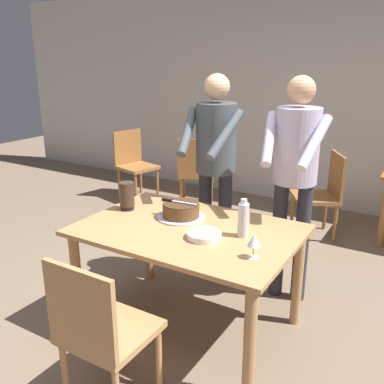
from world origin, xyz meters
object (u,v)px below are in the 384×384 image
object	(u,v)px
main_dining_table	(188,243)
plate_stack	(204,235)
background_chair_0	(323,192)
background_chair_1	(196,170)
water_bottle	(243,219)
chair_near_side	(100,329)
person_standing_beside	(295,166)
hurricane_lamp	(127,196)
person_cutting_cake	(215,157)
background_chair_2	(134,162)
cake_knife	(172,201)
wine_glass_near	(254,241)
cake_on_platter	(181,211)

from	to	relation	value
main_dining_table	plate_stack	size ratio (longest dim) A/B	6.54
main_dining_table	background_chair_0	world-z (taller)	background_chair_0
main_dining_table	background_chair_1	world-z (taller)	background_chair_1
water_bottle	chair_near_side	bearing A→B (deg)	-111.84
person_standing_beside	water_bottle	bearing A→B (deg)	-98.59
main_dining_table	background_chair_0	size ratio (longest dim) A/B	1.60
water_bottle	hurricane_lamp	xyz separation A→B (m)	(-0.95, 0.01, -0.01)
chair_near_side	plate_stack	bearing A→B (deg)	77.21
hurricane_lamp	person_cutting_cake	size ratio (longest dim) A/B	0.12
main_dining_table	person_standing_beside	size ratio (longest dim) A/B	0.84
hurricane_lamp	person_cutting_cake	bearing A→B (deg)	57.31
plate_stack	background_chair_2	bearing A→B (deg)	136.44
cake_knife	background_chair_1	bearing A→B (deg)	116.03
wine_glass_near	water_bottle	distance (m)	0.30
water_bottle	background_chair_1	xyz separation A→B (m)	(-1.58, 2.12, -0.37)
cake_on_platter	person_cutting_cake	world-z (taller)	person_cutting_cake
hurricane_lamp	cake_on_platter	bearing A→B (deg)	8.04
plate_stack	background_chair_2	distance (m)	3.21
water_bottle	background_chair_2	bearing A→B (deg)	140.77
background_chair_2	cake_on_platter	bearing A→B (deg)	-44.63
main_dining_table	wine_glass_near	world-z (taller)	wine_glass_near
wine_glass_near	person_cutting_cake	distance (m)	1.17
person_cutting_cake	chair_near_side	xyz separation A→B (m)	(0.17, -1.57, -0.58)
water_bottle	main_dining_table	bearing A→B (deg)	-170.39
cake_knife	main_dining_table	bearing A→B (deg)	-31.32
background_chair_2	hurricane_lamp	bearing A→B (deg)	-52.44
wine_glass_near	person_standing_beside	bearing A→B (deg)	94.76
main_dining_table	person_cutting_cake	size ratio (longest dim) A/B	0.84
plate_stack	background_chair_1	world-z (taller)	background_chair_1
cake_on_platter	chair_near_side	size ratio (longest dim) A/B	0.38
cake_on_platter	wine_glass_near	bearing A→B (deg)	-25.06
cake_on_platter	background_chair_2	size ratio (longest dim) A/B	0.38
cake_on_platter	background_chair_0	world-z (taller)	background_chair_0
main_dining_table	wine_glass_near	size ratio (longest dim) A/B	9.99
plate_stack	person_standing_beside	bearing A→B (deg)	70.10
cake_on_platter	chair_near_side	xyz separation A→B (m)	(0.14, -1.01, -0.31)
person_standing_beside	background_chair_0	distance (m)	1.48
water_bottle	plate_stack	bearing A→B (deg)	-142.36
cake_on_platter	person_standing_beside	bearing A→B (deg)	44.25
wine_glass_near	chair_near_side	world-z (taller)	chair_near_side
wine_glass_near	water_bottle	bearing A→B (deg)	125.72
water_bottle	background_chair_2	xyz separation A→B (m)	(-2.51, 2.05, -0.37)
cake_on_platter	chair_near_side	bearing A→B (deg)	-82.24
background_chair_2	person_cutting_cake	bearing A→B (deg)	-35.61
water_bottle	chair_near_side	xyz separation A→B (m)	(-0.37, -0.93, -0.37)
person_cutting_cake	water_bottle	bearing A→B (deg)	-49.73
cake_on_platter	background_chair_1	distance (m)	2.33
person_cutting_cake	hurricane_lamp	bearing A→B (deg)	-122.69
plate_stack	hurricane_lamp	xyz separation A→B (m)	(-0.75, 0.16, 0.09)
chair_near_side	background_chair_2	size ratio (longest dim) A/B	1.00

